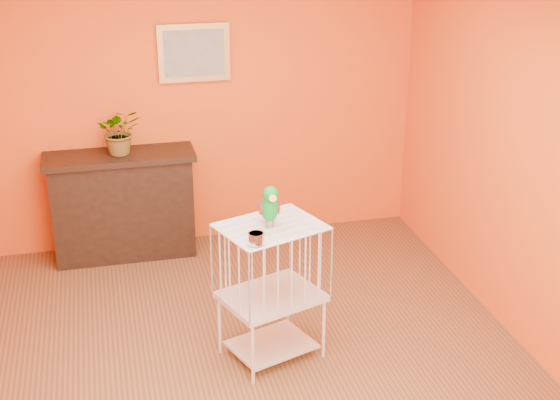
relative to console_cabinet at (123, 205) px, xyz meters
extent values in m
plane|color=brown|center=(0.71, -2.03, -0.48)|extent=(4.50, 4.50, 0.00)
plane|color=#E74B15|center=(0.71, 0.22, 0.82)|extent=(4.00, 0.00, 4.00)
plane|color=#E74B15|center=(2.71, -2.03, 0.82)|extent=(0.00, 4.50, 4.50)
cube|color=black|center=(0.00, 0.00, -0.03)|extent=(1.20, 0.40, 0.90)
cube|color=black|center=(0.00, 0.00, 0.45)|extent=(1.28, 0.46, 0.05)
cube|color=black|center=(0.00, -0.18, -0.03)|extent=(0.84, 0.02, 0.45)
cube|color=#5E241B|center=(-0.25, -0.05, -0.13)|extent=(0.05, 0.18, 0.28)
cube|color=#374723|center=(-0.17, -0.05, -0.13)|extent=(0.05, 0.18, 0.28)
cube|color=#5E241B|center=(-0.08, -0.05, -0.13)|extent=(0.05, 0.18, 0.28)
cube|color=#374723|center=(0.02, -0.05, -0.13)|extent=(0.05, 0.18, 0.28)
cube|color=#5E241B|center=(0.12, -0.05, -0.13)|extent=(0.05, 0.18, 0.28)
imported|color=#26722D|center=(0.03, 0.05, 0.63)|extent=(0.37, 0.41, 0.31)
cube|color=#B58240|center=(0.71, 0.19, 1.27)|extent=(0.62, 0.03, 0.50)
cube|color=gray|center=(0.71, 0.18, 1.27)|extent=(0.52, 0.01, 0.40)
cube|color=silver|center=(0.91, -1.86, -0.40)|extent=(0.66, 0.58, 0.02)
cube|color=silver|center=(0.91, -1.86, -0.01)|extent=(0.78, 0.69, 0.04)
cube|color=silver|center=(0.91, -1.86, 0.52)|extent=(0.78, 0.69, 0.01)
cylinder|color=silver|center=(0.71, -2.17, -0.25)|extent=(0.02, 0.02, 0.45)
cylinder|color=silver|center=(1.26, -1.98, -0.25)|extent=(0.02, 0.02, 0.45)
cylinder|color=silver|center=(0.56, -1.75, -0.25)|extent=(0.02, 0.02, 0.45)
cylinder|color=silver|center=(1.11, -1.55, -0.25)|extent=(0.02, 0.02, 0.45)
cylinder|color=silver|center=(0.76, -2.12, 0.56)|extent=(0.11, 0.11, 0.07)
cylinder|color=#59544C|center=(0.88, -1.87, 0.54)|extent=(0.01, 0.01, 0.04)
cylinder|color=#59544C|center=(0.93, -1.87, 0.54)|extent=(0.01, 0.01, 0.04)
ellipsoid|color=#0D8626|center=(0.90, -1.87, 0.65)|extent=(0.12, 0.17, 0.21)
ellipsoid|color=#0D8626|center=(0.90, -1.90, 0.76)|extent=(0.11, 0.11, 0.10)
cone|color=orange|center=(0.90, -1.95, 0.75)|extent=(0.05, 0.07, 0.07)
cone|color=black|center=(0.90, -1.94, 0.73)|extent=(0.03, 0.03, 0.03)
sphere|color=black|center=(0.86, -1.92, 0.78)|extent=(0.02, 0.02, 0.02)
sphere|color=black|center=(0.94, -1.92, 0.78)|extent=(0.02, 0.02, 0.02)
ellipsoid|color=#A50C0C|center=(0.84, -1.86, 0.64)|extent=(0.03, 0.06, 0.07)
ellipsoid|color=navy|center=(0.96, -1.86, 0.64)|extent=(0.03, 0.06, 0.07)
cone|color=#0D8626|center=(0.90, -1.80, 0.58)|extent=(0.07, 0.15, 0.12)
camera|label=1|loc=(-0.13, -6.46, 2.64)|focal=50.00mm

